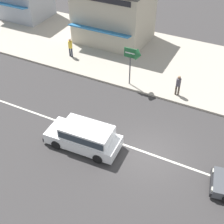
{
  "coord_description": "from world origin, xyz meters",
  "views": [
    {
      "loc": [
        3.71,
        -12.34,
        13.71
      ],
      "look_at": [
        -3.3,
        1.62,
        0.8
      ],
      "focal_mm": 50.0,
      "sensor_mm": 36.0,
      "label": 1
    }
  ],
  "objects_px": {
    "arrow_signboard": "(137,56)",
    "shopfront_mid_block": "(114,13)",
    "pedestrian_near_clock": "(70,46)",
    "pedestrian_by_shop": "(178,84)",
    "minivan_white_0": "(85,136)"
  },
  "relations": [
    {
      "from": "minivan_white_0",
      "to": "pedestrian_near_clock",
      "type": "bearing_deg",
      "value": 126.93
    },
    {
      "from": "minivan_white_0",
      "to": "pedestrian_near_clock",
      "type": "distance_m",
      "value": 10.89
    },
    {
      "from": "minivan_white_0",
      "to": "shopfront_mid_block",
      "type": "bearing_deg",
      "value": 109.38
    },
    {
      "from": "pedestrian_near_clock",
      "to": "shopfront_mid_block",
      "type": "height_order",
      "value": "shopfront_mid_block"
    },
    {
      "from": "arrow_signboard",
      "to": "shopfront_mid_block",
      "type": "bearing_deg",
      "value": 128.32
    },
    {
      "from": "shopfront_mid_block",
      "to": "pedestrian_by_shop",
      "type": "bearing_deg",
      "value": -36.22
    },
    {
      "from": "arrow_signboard",
      "to": "pedestrian_near_clock",
      "type": "bearing_deg",
      "value": 166.61
    },
    {
      "from": "arrow_signboard",
      "to": "shopfront_mid_block",
      "type": "xyz_separation_m",
      "value": [
        -4.91,
        6.22,
        0.02
      ]
    },
    {
      "from": "pedestrian_near_clock",
      "to": "shopfront_mid_block",
      "type": "bearing_deg",
      "value": 68.01
    },
    {
      "from": "arrow_signboard",
      "to": "pedestrian_near_clock",
      "type": "xyz_separation_m",
      "value": [
        -6.77,
        1.61,
        -1.58
      ]
    },
    {
      "from": "minivan_white_0",
      "to": "arrow_signboard",
      "type": "relative_size",
      "value": 1.52
    },
    {
      "from": "pedestrian_near_clock",
      "to": "shopfront_mid_block",
      "type": "distance_m",
      "value": 5.22
    },
    {
      "from": "arrow_signboard",
      "to": "minivan_white_0",
      "type": "bearing_deg",
      "value": -91.91
    },
    {
      "from": "pedestrian_near_clock",
      "to": "pedestrian_by_shop",
      "type": "distance_m",
      "value": 10.03
    },
    {
      "from": "minivan_white_0",
      "to": "arrow_signboard",
      "type": "bearing_deg",
      "value": 88.09
    }
  ]
}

